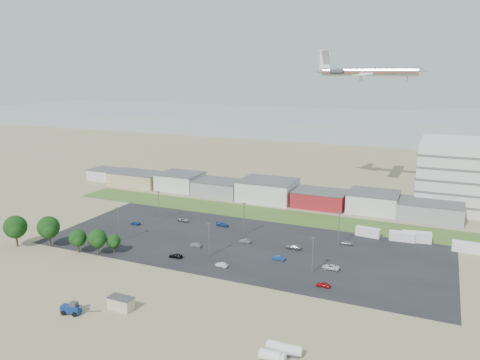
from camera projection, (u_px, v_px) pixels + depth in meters
The scene contains 40 objects.
ground at pixel (197, 266), 126.58m from camera, with size 700.00×700.00×0.00m, color #827453.
parking_lot at pixel (243, 244), 142.46m from camera, with size 120.00×50.00×0.01m, color black.
grass_strip at pixel (265, 214), 172.96m from camera, with size 160.00×16.00×0.02m, color #3A5821.
hills_backdrop at pixel (421, 129), 390.91m from camera, with size 700.00×200.00×9.00m, color gray, non-canonical shape.
building_row at pixel (243, 188), 195.66m from camera, with size 170.00×20.00×8.00m, color silver, non-canonical shape.
portable_shed at pixel (121, 303), 103.24m from camera, with size 5.73×2.97×2.89m, color #C5B995, non-canonical shape.
telehandler at pixel (71, 308), 101.23m from camera, with size 6.89×2.30×2.87m, color navy, non-canonical shape.
storage_tank_nw at pixel (277, 346), 87.62m from camera, with size 3.74×1.87×2.24m, color silver, non-canonical shape.
storage_tank_ne at pixel (292, 350), 86.38m from camera, with size 3.79×1.89×2.27m, color silver, non-canonical shape.
storage_tank_sw at pixel (270, 355), 84.66m from camera, with size 3.97×1.99×2.38m, color silver, non-canonical shape.
storage_tank_se at pixel (276, 356), 84.61m from camera, with size 3.63×1.82×2.18m, color silver, non-canonical shape.
box_trailer_a at pixel (368, 232), 149.04m from camera, with size 7.55×2.36×2.83m, color silver, non-canonical shape.
box_trailer_b at pixel (402, 236), 145.07m from camera, with size 7.68×2.40×2.88m, color silver, non-canonical shape.
box_trailer_c at pixel (417, 237), 144.19m from camera, with size 8.52×2.66×3.20m, color silver, non-canonical shape.
box_trailer_d at pixel (466, 247), 136.16m from camera, with size 7.83×2.45×2.94m, color silver, non-canonical shape.
tree_far_left at pixel (16, 229), 139.47m from camera, with size 7.25×7.25×10.88m, color black, non-canonical shape.
tree_left at pixel (49, 229), 139.74m from camera, with size 7.05×7.05×10.58m, color black, non-canonical shape.
tree_mid at pixel (78, 240), 135.14m from camera, with size 5.31×5.31×7.96m, color black, non-canonical shape.
tree_right at pixel (98, 240), 133.99m from camera, with size 5.64×5.64×8.45m, color black, non-canonical shape.
tree_near at pixel (114, 243), 135.01m from camera, with size 4.24×4.24×6.36m, color black, non-canonical shape.
lightpole_front_l at pixel (119, 224), 143.96m from camera, with size 1.28×0.53×10.85m, color slate, non-canonical shape.
lightpole_front_m at pixel (209, 240), 132.40m from camera, with size 1.15×0.48×9.76m, color slate, non-canonical shape.
lightpole_front_r at pixel (313, 255), 121.40m from camera, with size 1.13×0.47×9.61m, color slate, non-canonical shape.
lightpole_back_l at pixel (159, 206), 163.60m from camera, with size 1.25×0.52×10.64m, color slate, non-canonical shape.
lightpole_back_m at pixel (244, 219), 149.65m from camera, with size 1.24×0.52×10.55m, color slate, non-canonical shape.
lightpole_back_r at pixel (339, 229), 139.87m from camera, with size 1.26×0.52×10.70m, color slate, non-canonical shape.
airliner at pixel (369, 72), 192.71m from camera, with size 47.30×32.25×13.98m, color silver, non-canonical shape.
parked_car_0 at pixel (331, 267), 124.31m from camera, with size 2.10×4.56×1.27m, color silver.
parked_car_1 at pixel (279, 258), 130.47m from camera, with size 1.29×3.70×1.22m, color navy.
parked_car_2 at pixel (323, 285), 114.15m from camera, with size 1.41×3.49×1.19m, color maroon.
parked_car_3 at pixel (176, 256), 132.08m from camera, with size 1.62×3.99×1.16m, color black.
parked_car_4 at pixel (196, 245), 140.33m from camera, with size 1.26×3.63×1.19m, color #595B5E.
parked_car_5 at pixel (136, 223), 160.55m from camera, with size 1.37×3.41×1.16m, color navy.
parked_car_6 at pixel (222, 224), 159.09m from camera, with size 1.85×4.55×1.32m, color navy.
parked_car_7 at pixel (245, 241), 143.64m from camera, with size 1.22×3.50×1.15m, color #595B5E.
parked_car_8 at pixel (347, 243), 141.84m from camera, with size 1.41×3.50×1.19m, color #A5A5AA.
parked_car_9 at pixel (183, 220), 164.11m from camera, with size 1.93×4.19×1.16m, color #A5A5AA.
parked_car_10 at pixel (94, 242), 142.76m from camera, with size 1.57×3.85×1.12m, color maroon.
parked_car_12 at pixel (293, 247), 138.56m from camera, with size 1.82×4.49×1.30m, color #A5A5AA.
parked_car_13 at pixel (222, 265), 125.90m from camera, with size 1.23×3.53×1.16m, color silver.
Camera 1 is at (58.03, -103.42, 51.35)m, focal length 35.00 mm.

